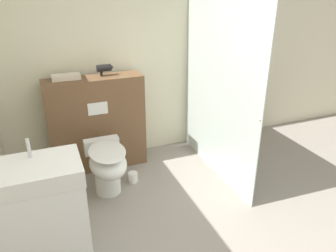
# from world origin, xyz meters

# --- Properties ---
(wall_back) EXTENTS (8.00, 0.06, 2.50)m
(wall_back) POSITION_xyz_m (0.00, 2.39, 1.25)
(wall_back) COLOR beige
(wall_back) RESTS_ON ground_plane
(partition_panel) EXTENTS (1.11, 0.31, 1.13)m
(partition_panel) POSITION_xyz_m (-0.50, 2.14, 0.56)
(partition_panel) COLOR brown
(partition_panel) RESTS_ON ground_plane
(shower_glass) EXTENTS (0.04, 1.63, 2.00)m
(shower_glass) POSITION_xyz_m (0.76, 1.55, 1.00)
(shower_glass) COLOR silver
(shower_glass) RESTS_ON ground_plane
(toilet) EXTENTS (0.38, 0.64, 0.56)m
(toilet) POSITION_xyz_m (-0.53, 1.50, 0.36)
(toilet) COLOR white
(toilet) RESTS_ON ground_plane
(sink_vanity) EXTENTS (0.64, 0.42, 1.14)m
(sink_vanity) POSITION_xyz_m (-1.18, 0.59, 0.50)
(sink_vanity) COLOR white
(sink_vanity) RESTS_ON ground_plane
(hair_drier) EXTENTS (0.19, 0.08, 0.13)m
(hair_drier) POSITION_xyz_m (-0.35, 2.17, 1.21)
(hair_drier) COLOR black
(hair_drier) RESTS_ON partition_panel
(folded_towel) EXTENTS (0.30, 0.13, 0.06)m
(folded_towel) POSITION_xyz_m (-0.78, 2.16, 1.16)
(folded_towel) COLOR beige
(folded_towel) RESTS_ON partition_panel
(spare_toilet_roll) EXTENTS (0.11, 0.11, 0.11)m
(spare_toilet_roll) POSITION_xyz_m (-0.23, 1.64, 0.06)
(spare_toilet_roll) COLOR white
(spare_toilet_roll) RESTS_ON ground_plane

